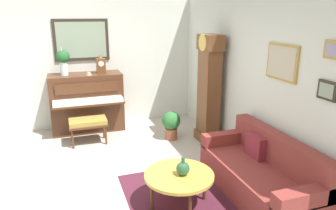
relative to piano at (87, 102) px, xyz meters
The scene contains 14 objects.
ground_plane 2.33m from the piano, ahead, with size 6.40×6.00×0.10m, color #B2A899.
wall_left 0.88m from the piano, behind, with size 0.13×4.90×2.80m.
wall_back 3.40m from the piano, 47.12° to the left, with size 5.30×0.13×2.80m.
area_rug 3.40m from the piano, 16.84° to the left, with size 2.10×1.50×0.01m, color #4C1E2D.
piano is the anchor object (origin of this frame).
piano_bench 0.76m from the piano, ahead, with size 0.42×0.70×0.48m.
grandfather_clock 2.52m from the piano, 57.65° to the left, with size 0.52×0.34×2.03m.
couch 3.84m from the piano, 30.94° to the left, with size 1.90×0.80×0.84m.
coffee_table 3.26m from the piano, 15.04° to the left, with size 0.88×0.88×0.44m.
mantel_clock 0.83m from the piano, 89.63° to the left, with size 0.13×0.18×0.38m.
flower_vase 0.99m from the piano, 89.77° to the right, with size 0.26×0.26×0.58m.
teacup 0.63m from the piano, 24.96° to the left, with size 0.12×0.12×0.06m.
green_jug 3.29m from the piano, 15.49° to the left, with size 0.17×0.17×0.24m.
potted_plant 1.83m from the piano, 55.14° to the left, with size 0.36×0.36×0.56m.
Camera 1 is at (4.17, -0.44, 2.38)m, focal length 33.30 mm.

